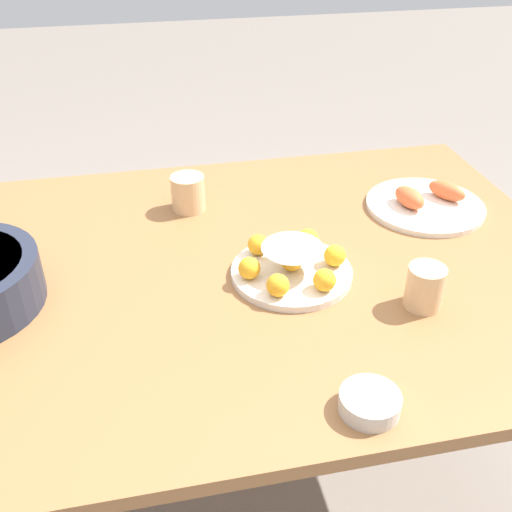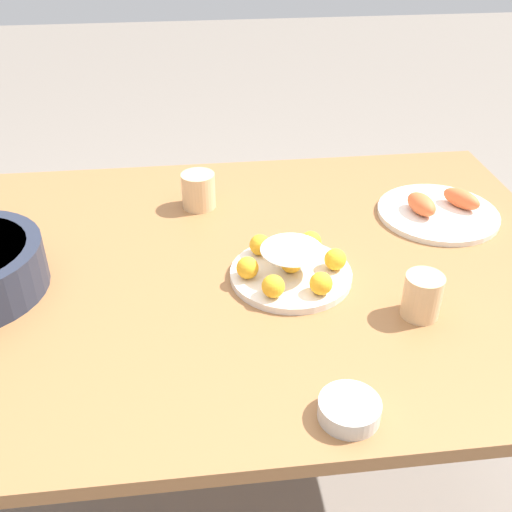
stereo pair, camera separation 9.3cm
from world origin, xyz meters
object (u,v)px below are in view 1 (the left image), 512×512
(dining_table, at_px, (222,295))
(seafood_platter, at_px, (425,203))
(cup_near, at_px, (188,193))
(sauce_bowl, at_px, (370,402))
(cup_far, at_px, (425,287))
(cake_plate, at_px, (292,265))

(dining_table, relative_size, seafood_platter, 5.35)
(dining_table, distance_m, cup_near, 0.31)
(sauce_bowl, bearing_deg, dining_table, -69.43)
(dining_table, height_order, cup_far, cup_far)
(dining_table, relative_size, cake_plate, 6.15)
(dining_table, distance_m, cup_far, 0.45)
(sauce_bowl, relative_size, cup_far, 1.12)
(dining_table, bearing_deg, cup_near, -81.95)
(seafood_platter, xyz_separation_m, cup_near, (0.59, -0.12, 0.03))
(sauce_bowl, relative_size, seafood_platter, 0.34)
(dining_table, bearing_deg, sauce_bowl, 110.57)
(seafood_platter, bearing_deg, cake_plate, 28.44)
(dining_table, xyz_separation_m, seafood_platter, (-0.55, -0.16, 0.09))
(dining_table, xyz_separation_m, sauce_bowl, (-0.17, 0.45, 0.09))
(cake_plate, xyz_separation_m, cup_near, (0.18, -0.34, 0.02))
(cup_far, bearing_deg, sauce_bowl, 49.72)
(dining_table, height_order, sauce_bowl, sauce_bowl)
(sauce_bowl, height_order, cup_near, cup_near)
(dining_table, height_order, cup_near, cup_near)
(dining_table, height_order, seafood_platter, seafood_platter)
(cake_plate, bearing_deg, dining_table, -24.23)
(dining_table, bearing_deg, cup_far, 149.93)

